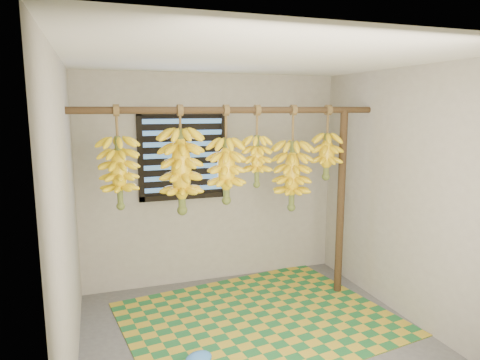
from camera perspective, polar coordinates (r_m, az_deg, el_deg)
name	(u,v)px	position (r m, az deg, el deg)	size (l,w,h in m)	color
floor	(260,342)	(4.00, 2.72, -20.82)	(3.00, 3.00, 0.01)	#4A4A4A
ceiling	(263,58)	(3.47, 3.05, 15.93)	(3.00, 3.00, 0.01)	silver
wall_back	(213,180)	(4.95, -3.57, 0.04)	(3.00, 0.01, 2.40)	gray
wall_left	(66,224)	(3.32, -22.18, -5.47)	(0.01, 3.00, 2.40)	gray
wall_right	(410,196)	(4.33, 21.75, -2.04)	(0.01, 3.00, 2.40)	gray
window	(183,155)	(4.80, -7.55, 3.29)	(1.00, 0.04, 1.00)	black
hanging_pole	(235,110)	(4.11, -0.68, 9.30)	(0.06, 0.06, 3.00)	#443019
support_post	(341,204)	(4.74, 13.28, -3.10)	(0.08, 0.08, 2.00)	#443019
woven_mat	(259,318)	(4.36, 2.48, -17.96)	(2.47, 1.98, 0.01)	#1B5D2A
plastic_bag	(198,359)	(3.69, -5.56, -22.65)	(0.23, 0.17, 0.10)	#3677CB
banana_bunch_a	(119,173)	(3.95, -15.82, 0.96)	(0.34, 0.34, 0.92)	brown
banana_bunch_b	(181,171)	(4.02, -7.83, 1.18)	(0.38, 0.38, 1.01)	brown
banana_bunch_c	(226,171)	(4.13, -1.85, 1.27)	(0.33, 0.33, 0.94)	brown
banana_bunch_d	(257,161)	(4.22, 2.25, 2.55)	(0.30, 0.30, 0.80)	brown
banana_bunch_e	(292,176)	(4.39, 6.94, 0.59)	(0.39, 0.39, 1.06)	brown
banana_bunch_f	(327,156)	(4.55, 11.47, 3.19)	(0.29, 0.29, 0.76)	brown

